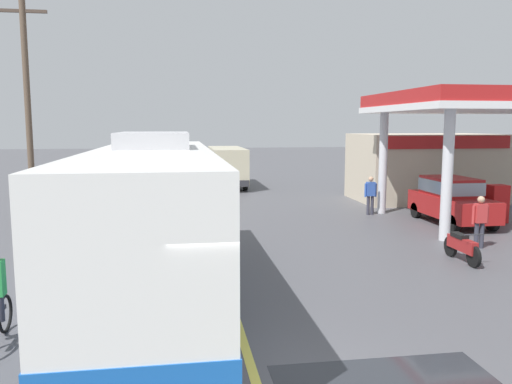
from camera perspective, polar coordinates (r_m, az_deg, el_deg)
ground at (r=27.26m, az=-6.31°, el=-0.69°), size 120.00×120.00×0.00m
lane_divider_stripe at (r=22.33m, az=-5.76°, el=-2.49°), size 0.16×50.00×0.01m
coach_bus_main at (r=11.50m, az=-11.33°, el=-3.36°), size 2.60×11.04×3.69m
gas_station_roadside at (r=25.87m, az=20.32°, el=4.30°), size 9.10×11.95×5.10m
car_at_pump at (r=21.42m, az=20.94°, el=-0.64°), size 1.70×4.20×1.82m
minibus_opposing_lane at (r=32.03m, az=-3.24°, el=3.20°), size 2.04×6.13×2.44m
motorcycle_parked_forecourt at (r=15.69m, az=21.95°, el=-5.62°), size 0.55×1.80×0.92m
pedestrian_near_pump at (r=22.57m, az=12.64°, el=-0.14°), size 0.55×0.22×1.66m
pedestrian_by_shop at (r=17.46m, az=23.69°, el=-2.79°), size 0.55×0.22×1.66m
utility_pole_roadside at (r=22.21m, az=-24.09°, el=8.71°), size 1.80×0.24×8.79m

